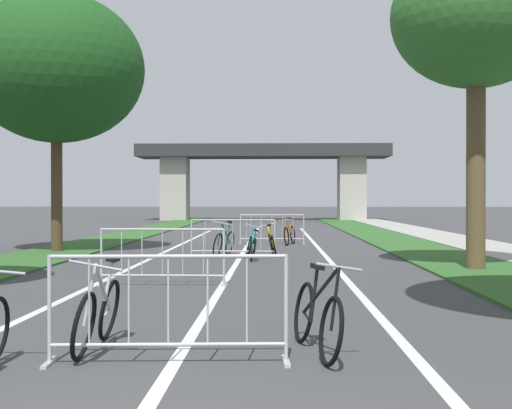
# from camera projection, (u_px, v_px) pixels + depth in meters

# --- Properties ---
(grass_verge_left) EXTENTS (2.35, 59.46, 0.05)m
(grass_verge_left) POSITION_uv_depth(u_px,v_px,m) (118.00, 238.00, 27.70)
(grass_verge_left) COLOR #2D5B26
(grass_verge_left) RESTS_ON ground
(grass_verge_right) EXTENTS (2.35, 59.46, 0.05)m
(grass_verge_right) POSITION_uv_depth(u_px,v_px,m) (387.00, 238.00, 27.38)
(grass_verge_right) COLOR #2D5B26
(grass_verge_right) RESTS_ON ground
(sidewalk_path_right) EXTENTS (2.34, 59.46, 0.08)m
(sidewalk_path_right) POSITION_uv_depth(u_px,v_px,m) (446.00, 238.00, 27.31)
(sidewalk_path_right) COLOR #9E9B93
(sidewalk_path_right) RESTS_ON ground
(lane_stripe_center) EXTENTS (0.14, 34.40, 0.01)m
(lane_stripe_center) POSITION_uv_depth(u_px,v_px,m) (243.00, 252.00, 20.42)
(lane_stripe_center) COLOR silver
(lane_stripe_center) RESTS_ON ground
(lane_stripe_right_lane) EXTENTS (0.14, 34.40, 0.01)m
(lane_stripe_right_lane) POSITION_uv_depth(u_px,v_px,m) (322.00, 252.00, 20.35)
(lane_stripe_right_lane) COLOR silver
(lane_stripe_right_lane) RESTS_ON ground
(lane_stripe_left_lane) EXTENTS (0.14, 34.40, 0.01)m
(lane_stripe_left_lane) POSITION_uv_depth(u_px,v_px,m) (165.00, 252.00, 20.49)
(lane_stripe_left_lane) COLOR silver
(lane_stripe_left_lane) RESTS_ON ground
(overpass_bridge) EXTENTS (19.19, 4.03, 5.76)m
(overpass_bridge) POSITION_uv_depth(u_px,v_px,m) (263.00, 166.00, 52.32)
(overpass_bridge) COLOR #2D2D30
(overpass_bridge) RESTS_ON ground
(tree_left_pine_far) EXTENTS (5.23, 5.23, 7.72)m
(tree_left_pine_far) POSITION_uv_depth(u_px,v_px,m) (56.00, 69.00, 20.30)
(tree_left_pine_far) COLOR #4C3823
(tree_left_pine_far) RESTS_ON ground
(tree_right_oak_mid) EXTENTS (3.77, 3.77, 7.28)m
(tree_right_oak_mid) POSITION_uv_depth(u_px,v_px,m) (476.00, 18.00, 15.09)
(tree_right_oak_mid) COLOR brown
(tree_right_oak_mid) RESTS_ON ground
(crowd_barrier_nearest) EXTENTS (2.35, 0.56, 1.05)m
(crowd_barrier_nearest) POSITION_uv_depth(u_px,v_px,m) (168.00, 309.00, 6.53)
(crowd_barrier_nearest) COLOR #ADADB2
(crowd_barrier_nearest) RESTS_ON ground
(crowd_barrier_second) EXTENTS (2.34, 0.46, 1.05)m
(crowd_barrier_second) POSITION_uv_depth(u_px,v_px,m) (162.00, 257.00, 12.51)
(crowd_barrier_second) COLOR #ADADB2
(crowd_barrier_second) RESTS_ON ground
(crowd_barrier_third) EXTENTS (2.35, 0.57, 1.05)m
(crowd_barrier_third) POSITION_uv_depth(u_px,v_px,m) (233.00, 239.00, 18.42)
(crowd_barrier_third) COLOR #ADADB2
(crowd_barrier_third) RESTS_ON ground
(crowd_barrier_fourth) EXTENTS (2.35, 0.53, 1.05)m
(crowd_barrier_fourth) POSITION_uv_depth(u_px,v_px,m) (272.00, 229.00, 24.33)
(crowd_barrier_fourth) COLOR #ADADB2
(crowd_barrier_fourth) RESTS_ON ground
(bicycle_teal_0) EXTENTS (0.51, 1.69, 0.93)m
(bicycle_teal_0) POSITION_uv_depth(u_px,v_px,m) (252.00, 247.00, 17.83)
(bicycle_teal_0) COLOR black
(bicycle_teal_0) RESTS_ON ground
(bicycle_yellow_1) EXTENTS (0.54, 1.60, 0.92)m
(bicycle_yellow_1) POSITION_uv_depth(u_px,v_px,m) (272.00, 244.00, 18.86)
(bicycle_yellow_1) COLOR black
(bicycle_yellow_1) RESTS_ON ground
(bicycle_silver_3) EXTENTS (0.53, 1.67, 0.99)m
(bicycle_silver_3) POSITION_uv_depth(u_px,v_px,m) (98.00, 314.00, 7.11)
(bicycle_silver_3) COLOR black
(bicycle_silver_3) RESTS_ON ground
(bicycle_orange_4) EXTENTS (0.65, 1.59, 0.95)m
(bicycle_orange_4) POSITION_uv_depth(u_px,v_px,m) (290.00, 234.00, 23.77)
(bicycle_orange_4) COLOR black
(bicycle_orange_4) RESTS_ON ground
(bicycle_black_5) EXTENTS (0.66, 1.75, 0.98)m
(bicycle_black_5) POSITION_uv_depth(u_px,v_px,m) (317.00, 317.00, 6.95)
(bicycle_black_5) COLOR black
(bicycle_black_5) RESTS_ON ground
(bicycle_green_6) EXTENTS (0.58, 1.72, 1.00)m
(bicycle_green_6) POSITION_uv_depth(u_px,v_px,m) (224.00, 242.00, 18.87)
(bicycle_green_6) COLOR black
(bicycle_green_6) RESTS_ON ground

